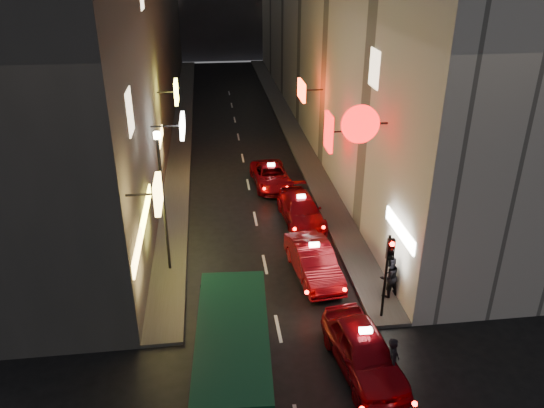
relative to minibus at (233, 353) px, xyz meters
name	(u,v)px	position (x,y,z in m)	size (l,w,h in m)	color
building_left	(120,8)	(-6.19, 28.50, 7.33)	(7.63, 52.00, 18.00)	#3A3735
building_right	(339,5)	(9.80, 28.51, 7.33)	(7.91, 52.00, 18.00)	#A8A39A
sidewalk_left	(182,126)	(-2.45, 28.51, -1.59)	(1.50, 52.00, 0.15)	#484643
sidewalk_right	(288,122)	(6.05, 28.51, -1.59)	(1.50, 52.00, 0.15)	#484643
minibus	(233,353)	(0.00, 0.00, 0.00)	(2.51, 6.24, 2.64)	#F5E799
taxi_near	(364,348)	(4.34, 0.59, -0.78)	(2.94, 5.81, 1.94)	maroon
taxi_second	(314,259)	(3.79, 6.36, -0.82)	(2.74, 5.52, 1.86)	maroon
taxi_third	(301,208)	(4.12, 11.42, -0.88)	(2.36, 5.08, 1.75)	maroon
taxi_far	(271,174)	(3.16, 16.22, -0.94)	(2.15, 4.68, 1.63)	maroon
pedestrian_crossing	(393,358)	(5.10, -0.07, -0.69)	(0.64, 0.41, 1.95)	black
pedestrian_sidewalk	(389,274)	(6.44, 4.37, -0.50)	(0.76, 0.47, 2.02)	black
traffic_light	(389,261)	(5.80, 2.98, 1.02)	(0.26, 0.43, 3.50)	black
lamp_post	(163,194)	(-2.40, 7.51, 2.06)	(0.28, 0.28, 6.22)	black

